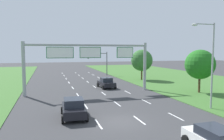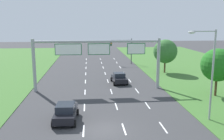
% 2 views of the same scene
% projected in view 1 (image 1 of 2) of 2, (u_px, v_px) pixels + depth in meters
% --- Properties ---
extents(ground_plane, '(200.00, 200.00, 0.00)m').
position_uv_depth(ground_plane, '(119.00, 122.00, 17.78)').
color(ground_plane, '#38383A').
extents(lane_dashes_inner_left, '(0.14, 62.40, 0.01)m').
position_uv_depth(lane_dashes_inner_left, '(78.00, 95.00, 28.74)').
color(lane_dashes_inner_left, white).
rests_on(lane_dashes_inner_left, ground_plane).
extents(lane_dashes_inner_right, '(0.14, 62.40, 0.01)m').
position_uv_depth(lane_dashes_inner_right, '(104.00, 94.00, 29.74)').
color(lane_dashes_inner_right, white).
rests_on(lane_dashes_inner_right, ground_plane).
extents(lane_dashes_slip, '(0.14, 62.40, 0.01)m').
position_uv_depth(lane_dashes_slip, '(128.00, 92.00, 30.74)').
color(lane_dashes_slip, white).
rests_on(lane_dashes_slip, ground_plane).
extents(car_near_red, '(2.38, 4.03, 1.62)m').
position_uv_depth(car_near_red, '(106.00, 83.00, 34.39)').
color(car_near_red, black).
rests_on(car_near_red, ground_plane).
extents(car_lead_silver, '(2.31, 4.08, 1.68)m').
position_uv_depth(car_lead_silver, '(74.00, 108.00, 18.94)').
color(car_lead_silver, black).
rests_on(car_lead_silver, ground_plane).
extents(sign_gantry, '(17.24, 0.44, 7.00)m').
position_uv_depth(sign_gantry, '(89.00, 57.00, 29.92)').
color(sign_gantry, '#9EA0A5').
rests_on(sign_gantry, ground_plane).
extents(traffic_light_mast, '(4.76, 0.49, 5.60)m').
position_uv_depth(traffic_light_mast, '(99.00, 59.00, 51.63)').
color(traffic_light_mast, '#47494F').
rests_on(traffic_light_mast, ground_plane).
extents(street_lamp, '(2.61, 0.32, 8.50)m').
position_uv_depth(street_lamp, '(210.00, 58.00, 21.30)').
color(street_lamp, '#9EA0A5').
rests_on(street_lamp, ground_plane).
extents(roadside_tree_mid, '(4.06, 4.06, 5.99)m').
position_uv_depth(roadside_tree_mid, '(200.00, 64.00, 29.90)').
color(roadside_tree_mid, '#513823').
rests_on(roadside_tree_mid, ground_plane).
extents(roadside_tree_far, '(4.29, 4.29, 6.10)m').
position_uv_depth(roadside_tree_far, '(142.00, 60.00, 43.48)').
color(roadside_tree_far, '#513823').
rests_on(roadside_tree_far, ground_plane).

